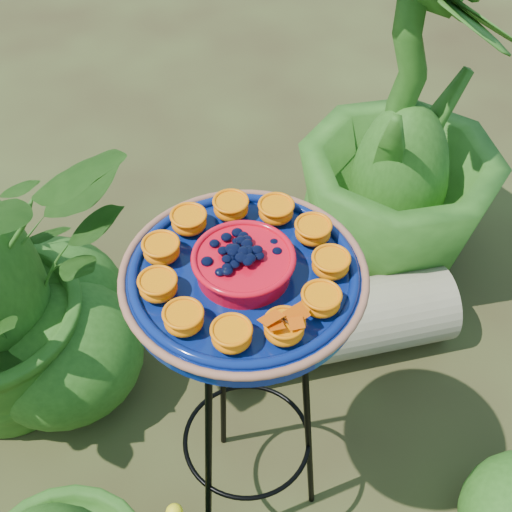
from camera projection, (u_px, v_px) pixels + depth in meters
name	position (u px, v px, depth m)	size (l,w,h in m)	color
ground_plane	(272.00, 488.00, 1.80)	(20.00, 20.00, 0.00)	#2F2214
tripod_stand	(246.00, 388.00, 1.44)	(0.34, 0.34, 0.79)	black
feeder_dish	(244.00, 274.00, 1.19)	(0.48, 0.48, 0.09)	navy
driftwood_log	(336.00, 322.00, 2.02)	(0.22, 0.22, 0.67)	gray
shrub_back_right	(409.00, 126.00, 1.95)	(0.60, 0.60, 1.07)	#224D14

